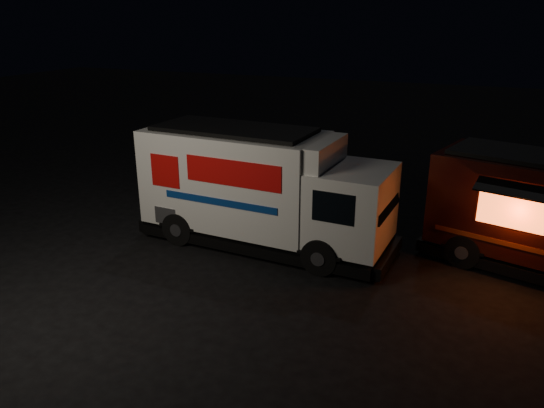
# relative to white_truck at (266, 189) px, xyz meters

# --- Properties ---
(ground) EXTENTS (80.00, 80.00, 0.00)m
(ground) POSITION_rel_white_truck_xyz_m (-0.12, -2.27, -1.57)
(ground) COLOR black
(ground) RESTS_ON ground
(white_truck) EXTENTS (7.05, 2.73, 3.15)m
(white_truck) POSITION_rel_white_truck_xyz_m (0.00, 0.00, 0.00)
(white_truck) COLOR white
(white_truck) RESTS_ON ground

